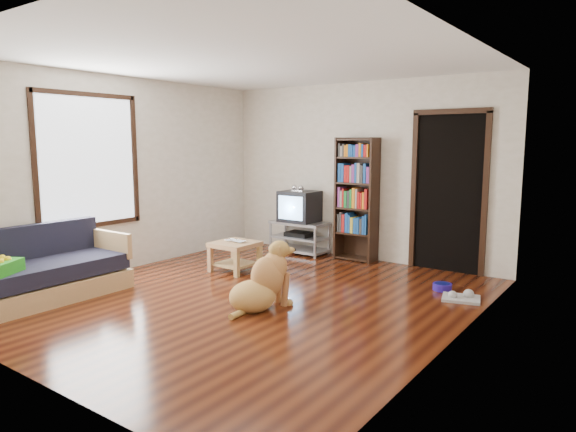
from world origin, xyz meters
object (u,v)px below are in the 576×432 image
Objects in this scene: bookshelf at (357,193)px; sofa at (43,276)px; coffee_table at (235,251)px; laptop at (233,241)px; dog at (263,283)px; grey_rag at (461,298)px; tv_stand at (299,236)px; dog_bowl at (442,287)px; crt_tv at (300,206)px.

bookshelf reaches higher than sofa.
laptop is at bearing -90.00° from coffee_table.
laptop is 1.61m from dog.
grey_rag is 2.95m from coffee_table.
coffee_table is at bearing 142.05° from dog.
tv_stand is (0.06, 1.49, -0.14)m from laptop.
tv_stand is 1.46m from coffee_table.
grey_rag is (2.89, 0.53, -0.40)m from laptop.
sofa is (-3.51, -2.93, 0.22)m from dog_bowl.
dog is (1.28, -0.97, -0.15)m from laptop.
dog is at bearing 28.27° from sofa.
dog_bowl is 2.64m from tv_stand.
grey_rag is at bearing -39.81° from dog_bowl.
dog is at bearing -83.94° from bookshelf.
crt_tv is 2.80m from dog.
sofa is 2.05× the size of dog.
sofa is at bearing -117.32° from bookshelf.
tv_stand is at bearing 116.47° from dog.
coffee_table is (0.92, 2.18, 0.02)m from sofa.
grey_rag is 4.66m from sofa.
grey_rag is 3.09m from crt_tv.
grey_rag is (0.30, -0.25, -0.03)m from dog_bowl.
tv_stand reaches higher than coffee_table.
laptop is 0.35× the size of dog.
sofa is (-0.97, -3.65, -0.48)m from crt_tv.
tv_stand is at bearing 87.80° from coffee_table.
sofa is 3.27× the size of coffee_table.
grey_rag is at bearing 35.06° from sofa.
coffee_table reaches higher than dog_bowl.
dog_bowl is 2.71m from coffee_table.
dog_bowl is 2.20m from dog.
dog is (-1.32, -1.75, 0.23)m from dog_bowl.
laptop is at bearing -163.27° from dog_bowl.
bookshelf is (-1.59, 0.80, 0.96)m from dog_bowl.
laptop reaches higher than dog_bowl.
sofa reaches higher than tv_stand.
sofa is (-0.97, -3.63, -0.01)m from tv_stand.
crt_tv is (0.06, 1.51, 0.33)m from laptop.
laptop reaches higher than coffee_table.
laptop is 0.34× the size of tv_stand.
laptop is at bearing 142.89° from dog.
tv_stand is 0.47m from crt_tv.
dog_bowl is 0.12× the size of bookshelf.
laptop is 1.96m from bookshelf.
tv_stand is 1.64× the size of coffee_table.
tv_stand is 3.76m from sofa.
bookshelf is 4.26m from sofa.
coffee_table is 1.62m from dog.
dog_bowl is 0.25× the size of dog.
tv_stand is 2.74m from dog.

